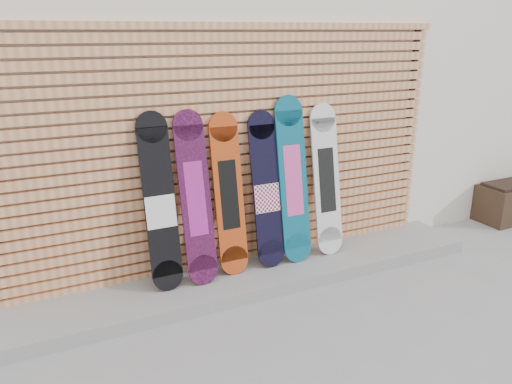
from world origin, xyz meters
TOP-DOWN VIEW (x-y plane):
  - ground at (0.00, 0.00)m, footprint 80.00×80.00m
  - building at (0.50, 3.50)m, footprint 12.00×5.00m
  - concrete_step at (-0.15, 0.68)m, footprint 4.60×0.70m
  - slat_wall at (-0.15, 0.97)m, footprint 4.26×0.08m
  - snowboard_0 at (-0.92, 0.79)m, footprint 0.27×0.31m
  - snowboard_1 at (-0.61, 0.77)m, footprint 0.27×0.34m
  - snowboard_2 at (-0.30, 0.81)m, footprint 0.27×0.28m
  - snowboard_3 at (0.07, 0.80)m, footprint 0.26×0.29m
  - snowboard_4 at (0.35, 0.79)m, footprint 0.29×0.31m
  - snowboard_5 at (0.72, 0.80)m, footprint 0.28×0.29m

SIDE VIEW (x-z plane):
  - ground at x=0.00m, z-range 0.00..0.00m
  - concrete_step at x=-0.15m, z-range 0.00..0.12m
  - snowboard_3 at x=0.07m, z-range 0.11..1.54m
  - snowboard_2 at x=-0.30m, z-range 0.12..1.57m
  - snowboard_5 at x=0.72m, z-range 0.12..1.58m
  - snowboard_0 at x=-0.92m, z-range 0.11..1.60m
  - snowboard_1 at x=-0.61m, z-range 0.12..1.61m
  - snowboard_4 at x=0.35m, z-range 0.12..1.67m
  - slat_wall at x=-0.15m, z-range 0.06..2.35m
  - building at x=0.50m, z-range 0.00..3.60m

